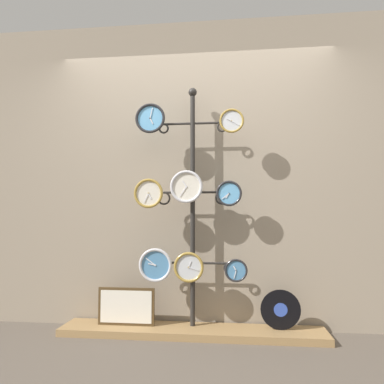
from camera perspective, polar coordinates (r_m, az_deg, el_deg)
name	(u,v)px	position (r m, az deg, el deg)	size (l,w,h in m)	color
ground_plane	(186,350)	(2.99, -0.86, -22.94)	(12.00, 12.00, 0.00)	brown
shop_wall	(195,171)	(3.42, 0.40, 3.25)	(4.40, 0.04, 2.80)	gray
low_shelf	(192,331)	(3.31, -0.02, -20.48)	(2.20, 0.36, 0.06)	#9E7A4C
display_stand	(193,246)	(3.24, 0.10, -8.27)	(0.70, 0.40, 2.12)	#282623
clock_top_left	(150,118)	(3.29, -6.38, 11.08)	(0.26, 0.04, 0.26)	#60A8DB
clock_top_right	(232,121)	(3.21, 6.07, 10.72)	(0.21, 0.04, 0.21)	silver
clock_middle_left	(149,193)	(3.19, -6.64, -0.21)	(0.25, 0.04, 0.25)	silver
clock_middle_center	(186,187)	(3.15, -0.86, 0.81)	(0.28, 0.04, 0.28)	silver
clock_middle_right	(229,193)	(3.14, 5.66, -0.22)	(0.22, 0.04, 0.22)	#60A8DB
clock_bottom_left	(155,265)	(3.21, -5.60, -11.03)	(0.28, 0.04, 0.28)	#4C84B2
clock_bottom_center	(189,267)	(3.16, -0.50, -11.38)	(0.25, 0.04, 0.25)	silver
clock_bottom_right	(236,270)	(3.15, 6.73, -11.78)	(0.19, 0.04, 0.19)	#4C84B2
vinyl_record	(281,310)	(3.28, 13.35, -17.06)	(0.33, 0.01, 0.33)	black
picture_frame	(126,306)	(3.38, -9.99, -16.80)	(0.49, 0.02, 0.32)	#4C381E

